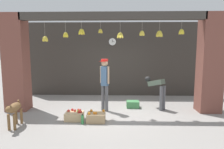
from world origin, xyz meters
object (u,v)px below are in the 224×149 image
Objects in this scene: worker_stooping at (157,88)px; produce_box_green at (133,104)px; shopkeeper at (105,80)px; fruit_crate_apples at (75,116)px; water_bottle at (82,119)px; fruit_crate_oranges at (96,117)px; wall_clock at (112,42)px; dog at (14,110)px.

produce_box_green is at bearing 131.69° from worker_stooping.
shopkeeper reaches higher than fruit_crate_apples.
shopkeeper is 3.40× the size of fruit_crate_apples.
worker_stooping reaches higher than water_bottle.
shopkeeper is 1.54m from fruit_crate_apples.
water_bottle is (-1.52, -1.62, 0.02)m from produce_box_green.
fruit_crate_oranges is 1.85m from produce_box_green.
fruit_crate_apples is at bearing 164.00° from worker_stooping.
worker_stooping is 2.46m from fruit_crate_oranges.
worker_stooping is 3.30× the size of wall_clock.
dog is 1.98× the size of produce_box_green.
worker_stooping reaches higher than fruit_crate_oranges.
shopkeeper is 6.21× the size of water_bottle.
shopkeeper is 1.40m from produce_box_green.
dog is 2.81m from shopkeeper.
fruit_crate_oranges reaches higher than water_bottle.
fruit_crate_apples is at bearing -108.30° from wall_clock.
wall_clock is at bearing 83.29° from fruit_crate_oranges.
produce_box_green is at bearing 114.93° from dog.
water_bottle is at bearing 92.57° from shopkeeper.
worker_stooping is at bearing 33.81° from fruit_crate_oranges.
dog is 1.67× the size of fruit_crate_oranges.
shopkeeper reaches higher than fruit_crate_oranges.
wall_clock is (1.04, 3.14, 2.25)m from fruit_crate_apples.
worker_stooping reaches higher than dog.
fruit_crate_oranges reaches higher than produce_box_green.
dog reaches higher than fruit_crate_apples.
wall_clock is at bearing 112.93° from produce_box_green.
wall_clock reaches higher than worker_stooping.
fruit_crate_apples is 1.56× the size of wall_clock.
fruit_crate_oranges is (-1.99, -1.33, -0.59)m from worker_stooping.
shopkeeper is at bearing -95.20° from wall_clock.
worker_stooping is 3.01m from wall_clock.
shopkeeper is 3.38× the size of fruit_crate_oranges.
fruit_crate_oranges is (-0.18, -1.05, -0.91)m from shopkeeper.
produce_box_green is 1.33× the size of wall_clock.
fruit_crate_oranges is at bearing 26.08° from water_bottle.
dog is 1.63m from fruit_crate_apples.
wall_clock reaches higher than water_bottle.
dog is at bearing -123.95° from wall_clock.
wall_clock is (0.20, 2.22, 1.33)m from shopkeeper.
wall_clock is (0.75, 3.45, 2.25)m from water_bottle.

